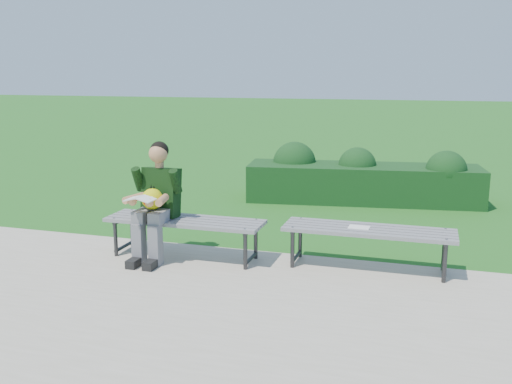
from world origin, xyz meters
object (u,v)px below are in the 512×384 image
object	(u,v)px
hedge	(360,178)
seated_boy	(156,198)
paper_sheet	(359,227)
bench_right	(368,233)
bench_left	(185,224)

from	to	relation	value
hedge	seated_boy	size ratio (longest dim) A/B	2.92
paper_sheet	seated_boy	bearing A→B (deg)	-172.30
hedge	bench_right	xyz separation A→B (m)	(0.49, -3.42, 0.03)
paper_sheet	bench_left	bearing A→B (deg)	-173.87
hedge	bench_right	bearing A→B (deg)	-81.80
hedge	bench_left	distance (m)	3.94
hedge	seated_boy	bearing A→B (deg)	-116.23
bench_right	paper_sheet	size ratio (longest dim) A/B	8.03
seated_boy	bench_right	bearing A→B (deg)	7.38
bench_right	seated_boy	bearing A→B (deg)	-172.62
hedge	paper_sheet	xyz separation A→B (m)	(0.39, -3.42, 0.09)
hedge	paper_sheet	world-z (taller)	hedge
hedge	bench_left	world-z (taller)	hedge
bench_left	hedge	bearing A→B (deg)	67.08
bench_left	paper_sheet	bearing A→B (deg)	6.13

